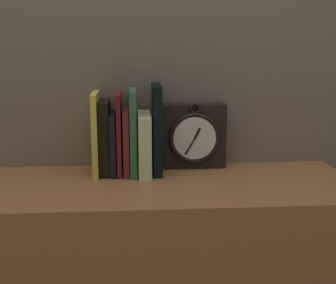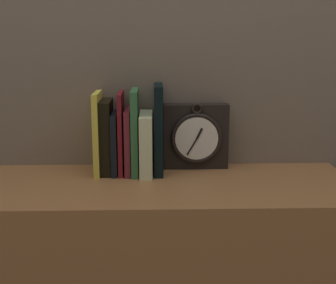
# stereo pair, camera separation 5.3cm
# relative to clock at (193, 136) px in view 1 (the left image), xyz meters

# --- Properties ---
(clock) EXTENTS (0.19, 0.07, 0.20)m
(clock) POSITION_rel_clock_xyz_m (0.00, 0.00, 0.00)
(clock) COLOR black
(clock) RESTS_ON bookshelf
(book_slot0_yellow) EXTENTS (0.02, 0.14, 0.23)m
(book_slot0_yellow) POSITION_rel_clock_xyz_m (-0.28, -0.04, 0.02)
(book_slot0_yellow) COLOR #DCCC45
(book_slot0_yellow) RESTS_ON bookshelf
(book_slot1_black) EXTENTS (0.03, 0.13, 0.21)m
(book_slot1_black) POSITION_rel_clock_xyz_m (-0.26, -0.03, 0.01)
(book_slot1_black) COLOR black
(book_slot1_black) RESTS_ON bookshelf
(book_slot2_black) EXTENTS (0.02, 0.14, 0.17)m
(book_slot2_black) POSITION_rel_clock_xyz_m (-0.24, -0.04, -0.01)
(book_slot2_black) COLOR black
(book_slot2_black) RESTS_ON bookshelf
(book_slot3_maroon) EXTENTS (0.01, 0.14, 0.23)m
(book_slot3_maroon) POSITION_rel_clock_xyz_m (-0.22, -0.04, 0.02)
(book_slot3_maroon) COLOR maroon
(book_slot3_maroon) RESTS_ON bookshelf
(book_slot4_maroon) EXTENTS (0.02, 0.14, 0.19)m
(book_slot4_maroon) POSITION_rel_clock_xyz_m (-0.20, -0.04, -0.00)
(book_slot4_maroon) COLOR maroon
(book_slot4_maroon) RESTS_ON bookshelf
(book_slot5_green) EXTENTS (0.02, 0.15, 0.24)m
(book_slot5_green) POSITION_rel_clock_xyz_m (-0.18, -0.04, 0.02)
(book_slot5_green) COLOR #31683B
(book_slot5_green) RESTS_ON bookshelf
(book_slot6_cream) EXTENTS (0.04, 0.16, 0.17)m
(book_slot6_cream) POSITION_rel_clock_xyz_m (-0.15, -0.05, -0.01)
(book_slot6_cream) COLOR beige
(book_slot6_cream) RESTS_ON bookshelf
(book_slot7_black) EXTENTS (0.02, 0.14, 0.25)m
(book_slot7_black) POSITION_rel_clock_xyz_m (-0.11, -0.04, 0.03)
(book_slot7_black) COLOR black
(book_slot7_black) RESTS_ON bookshelf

